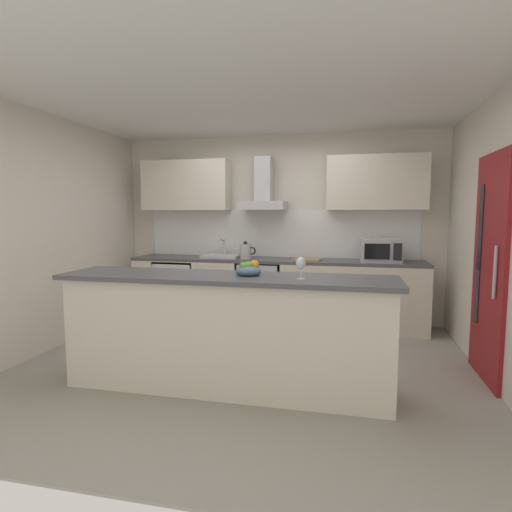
# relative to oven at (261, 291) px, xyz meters

# --- Properties ---
(ground) EXTENTS (5.48, 4.47, 0.02)m
(ground) POSITION_rel_oven_xyz_m (0.18, -1.39, -0.47)
(ground) COLOR gray
(ceiling) EXTENTS (5.48, 4.47, 0.02)m
(ceiling) POSITION_rel_oven_xyz_m (0.18, -1.39, 2.15)
(ceiling) COLOR white
(wall_back) EXTENTS (5.48, 0.12, 2.60)m
(wall_back) POSITION_rel_oven_xyz_m (0.18, 0.41, 0.84)
(wall_back) COLOR silver
(wall_back) RESTS_ON ground
(wall_left) EXTENTS (0.12, 4.47, 2.60)m
(wall_left) POSITION_rel_oven_xyz_m (-2.12, -1.39, 0.84)
(wall_left) COLOR silver
(wall_left) RESTS_ON ground
(wall_right) EXTENTS (0.12, 4.47, 2.60)m
(wall_right) POSITION_rel_oven_xyz_m (2.48, -1.39, 0.84)
(wall_right) COLOR silver
(wall_right) RESTS_ON ground
(backsplash_tile) EXTENTS (3.81, 0.02, 0.66)m
(backsplash_tile) POSITION_rel_oven_xyz_m (0.18, 0.33, 0.77)
(backsplash_tile) COLOR white
(counter_back) EXTENTS (3.94, 0.60, 0.90)m
(counter_back) POSITION_rel_oven_xyz_m (0.18, 0.03, -0.01)
(counter_back) COLOR beige
(counter_back) RESTS_ON ground
(counter_island) EXTENTS (2.86, 0.64, 1.00)m
(counter_island) POSITION_rel_oven_xyz_m (0.15, -2.17, 0.04)
(counter_island) COLOR beige
(counter_island) RESTS_ON ground
(upper_cabinets) EXTENTS (3.89, 0.32, 0.70)m
(upper_cabinets) POSITION_rel_oven_xyz_m (0.18, 0.18, 1.45)
(upper_cabinets) COLOR beige
(side_door) EXTENTS (0.08, 0.85, 2.05)m
(side_door) POSITION_rel_oven_xyz_m (2.40, -1.42, 0.57)
(side_door) COLOR maroon
(side_door) RESTS_ON ground
(oven) EXTENTS (0.60, 0.62, 0.80)m
(oven) POSITION_rel_oven_xyz_m (0.00, 0.00, 0.00)
(oven) COLOR slate
(oven) RESTS_ON ground
(refrigerator) EXTENTS (0.58, 0.60, 0.85)m
(refrigerator) POSITION_rel_oven_xyz_m (-1.20, -0.00, -0.03)
(refrigerator) COLOR white
(refrigerator) RESTS_ON ground
(microwave) EXTENTS (0.50, 0.38, 0.30)m
(microwave) POSITION_rel_oven_xyz_m (1.56, -0.03, 0.59)
(microwave) COLOR #B7BABC
(microwave) RESTS_ON counter_back
(sink) EXTENTS (0.50, 0.40, 0.26)m
(sink) POSITION_rel_oven_xyz_m (-0.56, 0.01, 0.47)
(sink) COLOR silver
(sink) RESTS_ON counter_back
(kettle) EXTENTS (0.29, 0.15, 0.24)m
(kettle) POSITION_rel_oven_xyz_m (-0.21, -0.03, 0.55)
(kettle) COLOR #B7BABC
(kettle) RESTS_ON counter_back
(range_hood) EXTENTS (0.62, 0.45, 0.72)m
(range_hood) POSITION_rel_oven_xyz_m (0.00, 0.13, 1.33)
(range_hood) COLOR #B7BABC
(wine_glass) EXTENTS (0.08, 0.08, 0.18)m
(wine_glass) POSITION_rel_oven_xyz_m (0.80, -2.25, 0.66)
(wine_glass) COLOR silver
(wine_glass) RESTS_ON counter_island
(fruit_bowl) EXTENTS (0.22, 0.22, 0.13)m
(fruit_bowl) POSITION_rel_oven_xyz_m (0.34, -2.11, 0.58)
(fruit_bowl) COLOR slate
(fruit_bowl) RESTS_ON counter_island
(chopping_board) EXTENTS (0.37, 0.26, 0.02)m
(chopping_board) POSITION_rel_oven_xyz_m (0.63, -0.02, 0.45)
(chopping_board) COLOR tan
(chopping_board) RESTS_ON counter_back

